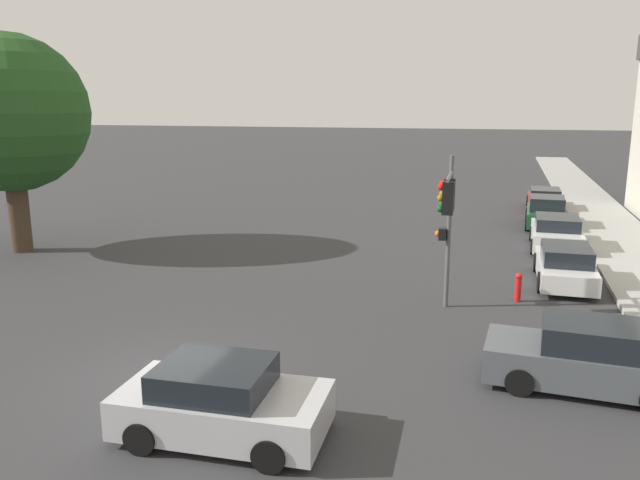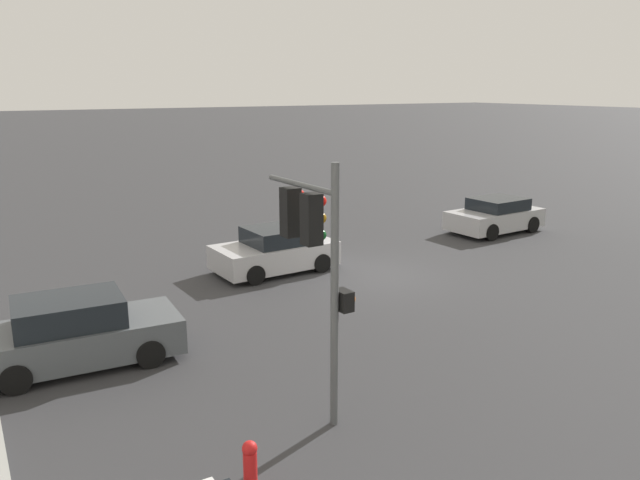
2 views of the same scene
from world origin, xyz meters
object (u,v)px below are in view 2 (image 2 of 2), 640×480
crossing_car_0 (495,216)px  crossing_car_1 (276,251)px  crossing_car_2 (77,333)px  fire_hydrant (250,469)px  traffic_signal (314,242)px

crossing_car_0 → crossing_car_1: (10.08, 0.39, 0.01)m
crossing_car_2 → crossing_car_0: bearing=18.2°
crossing_car_1 → fire_hydrant: size_ratio=4.23×
traffic_signal → crossing_car_0: size_ratio=1.14×
crossing_car_0 → crossing_car_2: 17.33m
traffic_signal → crossing_car_1: traffic_signal is taller
crossing_car_2 → fire_hydrant: (-1.29, 5.94, -0.21)m
traffic_signal → crossing_car_1: size_ratio=1.18×
crossing_car_1 → crossing_car_2: crossing_car_2 is taller
fire_hydrant → traffic_signal: bearing=-139.0°
crossing_car_0 → crossing_car_2: crossing_car_2 is taller
traffic_signal → crossing_car_2: size_ratio=1.09×
crossing_car_1 → fire_hydrant: crossing_car_1 is taller
traffic_signal → fire_hydrant: bearing=-140.8°
traffic_signal → fire_hydrant: traffic_signal is taller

